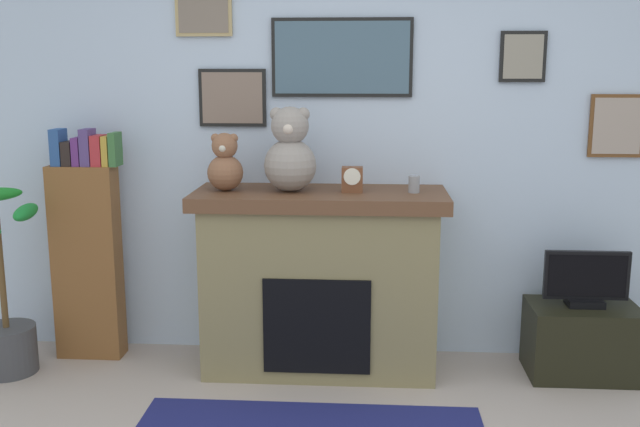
{
  "coord_description": "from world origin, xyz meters",
  "views": [
    {
      "loc": [
        0.05,
        -2.41,
        1.74
      ],
      "look_at": [
        -0.22,
        1.66,
        0.93
      ],
      "focal_mm": 40.81,
      "sensor_mm": 36.0,
      "label": 1
    }
  ],
  "objects_px": {
    "tv_stand": "(582,340)",
    "teddy_bear_brown": "(290,154)",
    "fireplace": "(320,280)",
    "mantel_clock": "(352,179)",
    "teddy_bear_grey": "(225,165)",
    "candle_jar": "(414,184)",
    "bookshelf": "(87,251)",
    "potted_plant": "(6,318)",
    "television": "(586,281)"
  },
  "relations": [
    {
      "from": "fireplace",
      "to": "bookshelf",
      "type": "distance_m",
      "value": 1.42
    },
    {
      "from": "bookshelf",
      "to": "mantel_clock",
      "type": "bearing_deg",
      "value": -3.6
    },
    {
      "from": "potted_plant",
      "to": "tv_stand",
      "type": "relative_size",
      "value": 1.76
    },
    {
      "from": "fireplace",
      "to": "bookshelf",
      "type": "xyz_separation_m",
      "value": [
        -1.42,
        0.08,
        0.13
      ]
    },
    {
      "from": "tv_stand",
      "to": "teddy_bear_brown",
      "type": "relative_size",
      "value": 1.28
    },
    {
      "from": "potted_plant",
      "to": "candle_jar",
      "type": "bearing_deg",
      "value": 4.61
    },
    {
      "from": "bookshelf",
      "to": "teddy_bear_brown",
      "type": "distance_m",
      "value": 1.39
    },
    {
      "from": "television",
      "to": "candle_jar",
      "type": "relative_size",
      "value": 4.99
    },
    {
      "from": "teddy_bear_brown",
      "to": "television",
      "type": "bearing_deg",
      "value": -0.06
    },
    {
      "from": "television",
      "to": "teddy_bear_brown",
      "type": "height_order",
      "value": "teddy_bear_brown"
    },
    {
      "from": "potted_plant",
      "to": "television",
      "type": "relative_size",
      "value": 2.27
    },
    {
      "from": "tv_stand",
      "to": "candle_jar",
      "type": "distance_m",
      "value": 1.33
    },
    {
      "from": "television",
      "to": "mantel_clock",
      "type": "relative_size",
      "value": 3.33
    },
    {
      "from": "fireplace",
      "to": "teddy_bear_brown",
      "type": "height_order",
      "value": "teddy_bear_brown"
    },
    {
      "from": "mantel_clock",
      "to": "candle_jar",
      "type": "bearing_deg",
      "value": 0.27
    },
    {
      "from": "candle_jar",
      "to": "teddy_bear_brown",
      "type": "xyz_separation_m",
      "value": [
        -0.7,
        -0.0,
        0.17
      ]
    },
    {
      "from": "fireplace",
      "to": "teddy_bear_grey",
      "type": "relative_size",
      "value": 4.37
    },
    {
      "from": "tv_stand",
      "to": "teddy_bear_grey",
      "type": "distance_m",
      "value": 2.28
    },
    {
      "from": "candle_jar",
      "to": "teddy_bear_brown",
      "type": "relative_size",
      "value": 0.2
    },
    {
      "from": "mantel_clock",
      "to": "bookshelf",
      "type": "bearing_deg",
      "value": 176.4
    },
    {
      "from": "potted_plant",
      "to": "candle_jar",
      "type": "xyz_separation_m",
      "value": [
        2.34,
        0.19,
        0.77
      ]
    },
    {
      "from": "fireplace",
      "to": "teddy_bear_grey",
      "type": "xyz_separation_m",
      "value": [
        -0.54,
        -0.02,
        0.67
      ]
    },
    {
      "from": "tv_stand",
      "to": "mantel_clock",
      "type": "bearing_deg",
      "value": -179.98
    },
    {
      "from": "fireplace",
      "to": "candle_jar",
      "type": "relative_size",
      "value": 15.14
    },
    {
      "from": "bookshelf",
      "to": "mantel_clock",
      "type": "distance_m",
      "value": 1.67
    },
    {
      "from": "tv_stand",
      "to": "television",
      "type": "relative_size",
      "value": 1.29
    },
    {
      "from": "mantel_clock",
      "to": "television",
      "type": "bearing_deg",
      "value": -0.03
    },
    {
      "from": "teddy_bear_brown",
      "to": "mantel_clock",
      "type": "bearing_deg",
      "value": -0.17
    },
    {
      "from": "fireplace",
      "to": "potted_plant",
      "type": "height_order",
      "value": "potted_plant"
    },
    {
      "from": "television",
      "to": "teddy_bear_brown",
      "type": "relative_size",
      "value": 0.99
    },
    {
      "from": "fireplace",
      "to": "tv_stand",
      "type": "relative_size",
      "value": 2.35
    },
    {
      "from": "fireplace",
      "to": "teddy_bear_brown",
      "type": "bearing_deg",
      "value": -173.79
    },
    {
      "from": "bookshelf",
      "to": "teddy_bear_brown",
      "type": "relative_size",
      "value": 2.92
    },
    {
      "from": "mantel_clock",
      "to": "teddy_bear_brown",
      "type": "relative_size",
      "value": 0.3
    },
    {
      "from": "tv_stand",
      "to": "teddy_bear_brown",
      "type": "bearing_deg",
      "value": 179.98
    },
    {
      "from": "tv_stand",
      "to": "television",
      "type": "xyz_separation_m",
      "value": [
        0.0,
        -0.0,
        0.36
      ]
    },
    {
      "from": "fireplace",
      "to": "television",
      "type": "distance_m",
      "value": 1.51
    },
    {
      "from": "candle_jar",
      "to": "teddy_bear_grey",
      "type": "distance_m",
      "value": 1.07
    },
    {
      "from": "potted_plant",
      "to": "candle_jar",
      "type": "relative_size",
      "value": 11.3
    },
    {
      "from": "teddy_bear_grey",
      "to": "mantel_clock",
      "type": "bearing_deg",
      "value": -0.1
    },
    {
      "from": "teddy_bear_brown",
      "to": "tv_stand",
      "type": "bearing_deg",
      "value": -0.02
    },
    {
      "from": "potted_plant",
      "to": "teddy_bear_grey",
      "type": "distance_m",
      "value": 1.55
    },
    {
      "from": "tv_stand",
      "to": "teddy_bear_brown",
      "type": "height_order",
      "value": "teddy_bear_brown"
    },
    {
      "from": "teddy_bear_grey",
      "to": "fireplace",
      "type": "bearing_deg",
      "value": 1.93
    },
    {
      "from": "bookshelf",
      "to": "teddy_bear_grey",
      "type": "bearing_deg",
      "value": -6.46
    },
    {
      "from": "teddy_bear_brown",
      "to": "potted_plant",
      "type": "bearing_deg",
      "value": -173.46
    },
    {
      "from": "bookshelf",
      "to": "candle_jar",
      "type": "height_order",
      "value": "bookshelf"
    },
    {
      "from": "television",
      "to": "fireplace",
      "type": "bearing_deg",
      "value": 179.24
    },
    {
      "from": "television",
      "to": "candle_jar",
      "type": "height_order",
      "value": "candle_jar"
    },
    {
      "from": "candle_jar",
      "to": "mantel_clock",
      "type": "height_order",
      "value": "mantel_clock"
    }
  ]
}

